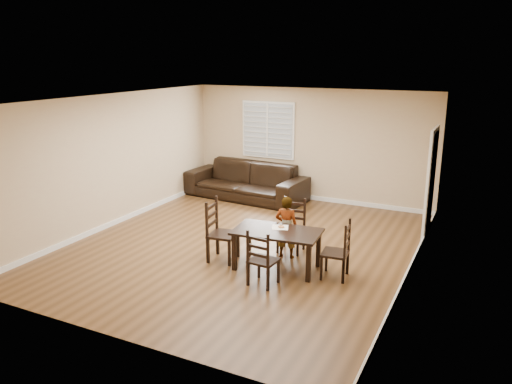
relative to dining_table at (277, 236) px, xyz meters
The scene contains 11 objects.
ground 1.30m from the dining_table, 145.79° to the left, with size 7.00×7.00×0.00m, color brown.
room 1.76m from the dining_table, 138.10° to the left, with size 6.04×7.04×2.72m.
dining_table is the anchor object (origin of this frame).
chair_near 0.92m from the dining_table, 94.83° to the left, with size 0.46×0.43×0.97m.
chair_far 0.77m from the dining_table, 86.37° to the right, with size 0.44×0.41×0.91m.
chair_left 1.11m from the dining_table, behind, with size 0.51×0.54×1.08m.
chair_right 1.10m from the dining_table, ahead, with size 0.44×0.47×0.95m.
child 0.51m from the dining_table, 95.09° to the left, with size 0.40×0.26×1.11m, color gray.
napkin 0.18m from the dining_table, 95.09° to the left, with size 0.27×0.27×0.00m, color white.
donut 0.20m from the dining_table, 88.75° to the left, with size 0.10×0.10×0.04m.
sofa 4.29m from the dining_table, 124.02° to the left, with size 3.00×1.17×0.88m, color black.
Camera 1 is at (4.04, -7.73, 3.43)m, focal length 35.00 mm.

